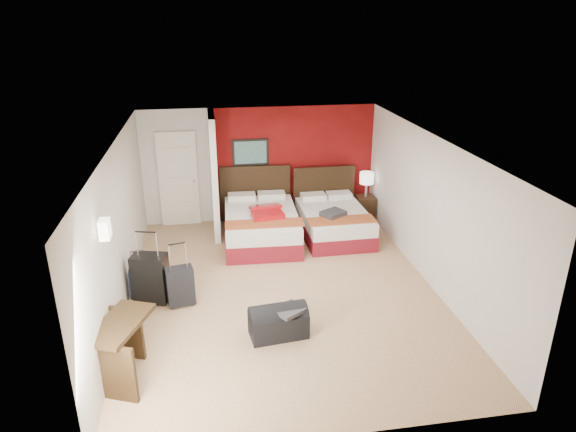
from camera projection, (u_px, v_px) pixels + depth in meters
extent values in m
plane|color=#D8B085|center=(282.00, 290.00, 8.56)|extent=(6.50, 6.50, 0.00)
cube|color=silver|center=(260.00, 165.00, 11.08)|extent=(5.00, 0.04, 2.50)
cube|color=silver|center=(119.00, 231.00, 7.72)|extent=(0.04, 6.50, 2.50)
cube|color=black|center=(250.00, 152.00, 10.88)|extent=(0.78, 0.03, 0.58)
cube|color=white|center=(105.00, 229.00, 6.13)|extent=(0.12, 0.20, 0.24)
cube|color=maroon|center=(294.00, 163.00, 11.17)|extent=(3.50, 0.04, 2.50)
cube|color=silver|center=(214.00, 176.00, 10.34)|extent=(0.12, 1.20, 2.50)
cube|color=silver|center=(178.00, 179.00, 10.85)|extent=(0.82, 0.06, 2.05)
cube|color=white|center=(261.00, 227.00, 10.28)|extent=(1.54, 2.13, 0.62)
cube|color=silver|center=(334.00, 223.00, 10.53)|extent=(1.33, 1.88, 0.56)
cube|color=#AC0E15|center=(267.00, 211.00, 10.07)|extent=(0.70, 0.90, 0.10)
cube|color=#37383C|center=(333.00, 214.00, 10.12)|extent=(0.56, 0.53, 0.11)
cube|color=#311D10|center=(365.00, 208.00, 11.33)|extent=(0.41, 0.41, 0.56)
cylinder|color=beige|center=(366.00, 185.00, 11.13)|extent=(0.32, 0.32, 0.55)
cube|color=black|center=(151.00, 280.00, 8.06)|extent=(0.59, 0.45, 0.79)
cube|color=black|center=(181.00, 288.00, 8.01)|extent=(0.46, 0.33, 0.61)
cube|color=#101832|center=(141.00, 284.00, 8.25)|extent=(0.35, 0.23, 0.47)
cube|color=black|center=(278.00, 323.00, 7.27)|extent=(0.85, 0.52, 0.41)
cube|color=#3A393E|center=(289.00, 310.00, 7.17)|extent=(0.52, 0.51, 0.05)
cube|color=#322110|center=(123.00, 350.00, 6.36)|extent=(0.82, 1.10, 0.82)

